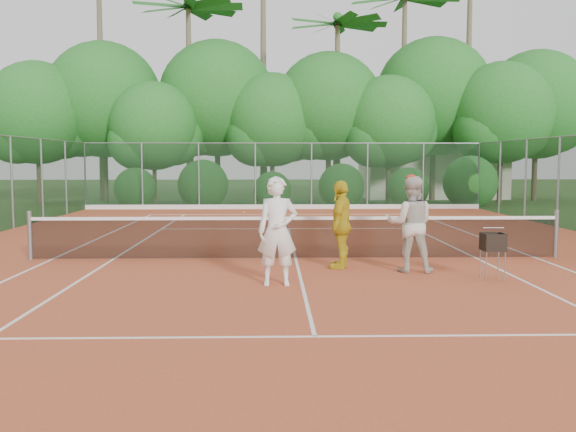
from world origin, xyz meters
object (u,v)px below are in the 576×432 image
object	(u,v)px
player_center_grp	(411,224)
ball_hopper	(493,243)
player_white	(277,231)
player_yellow	(341,224)

from	to	relation	value
player_center_grp	ball_hopper	distance (m)	1.66
player_white	ball_hopper	xyz separation A→B (m)	(4.00, 0.36, -0.27)
player_yellow	ball_hopper	xyz separation A→B (m)	(2.67, -1.40, -0.21)
player_white	player_center_grp	distance (m)	2.97
player_yellow	player_center_grp	bearing A→B (deg)	90.92
player_yellow	ball_hopper	size ratio (longest dim) A/B	2.06
ball_hopper	player_center_grp	bearing A→B (deg)	122.99
player_white	player_yellow	distance (m)	2.21
player_center_grp	player_yellow	xyz separation A→B (m)	(-1.34, 0.45, -0.05)
ball_hopper	player_yellow	bearing A→B (deg)	130.85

